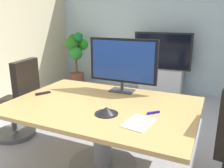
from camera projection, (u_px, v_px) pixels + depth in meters
ground_plane at (111, 160)px, 2.75m from camera, size 7.15×7.15×0.00m
wall_back_glass_partition at (171, 29)px, 5.07m from camera, size 5.47×0.10×2.70m
conference_table at (102, 119)px, 2.50m from camera, size 1.92×1.33×0.74m
office_chair_left at (18, 106)px, 3.19m from camera, size 0.62×0.60×1.09m
tv_monitor at (123, 62)px, 2.77m from camera, size 0.84×0.18×0.64m
wall_display_unit at (161, 74)px, 5.04m from camera, size 1.20×0.36×1.31m
potted_plant at (76, 53)px, 5.58m from camera, size 0.45×0.58×1.28m
conference_phone at (106, 111)px, 2.19m from camera, size 0.22×0.22×0.07m
remote_control at (43, 93)px, 2.77m from camera, size 0.13×0.17×0.02m
whiteboard_marker at (153, 113)px, 2.20m from camera, size 0.10×0.11×0.02m
paper_notepad at (139, 123)px, 2.01m from camera, size 0.25×0.33×0.01m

